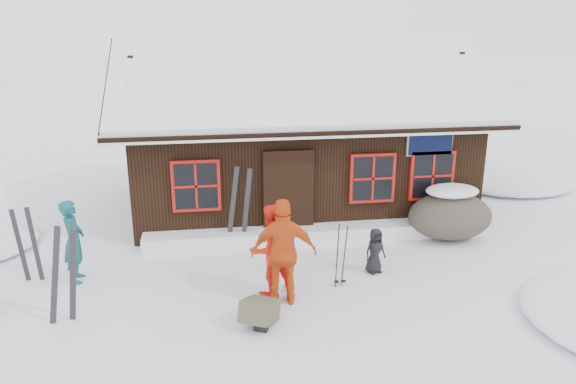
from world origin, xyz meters
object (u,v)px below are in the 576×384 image
object	(u,v)px
boulder	(450,214)
ski_poles	(341,256)
skier_orange_left	(271,250)
ski_pair_left	(64,277)
skier_crouched	(375,251)
skier_teal	(74,241)
skier_orange_right	(284,253)
backpack_olive	(260,315)

from	to	relation	value
boulder	ski_poles	world-z (taller)	ski_poles
boulder	skier_orange_left	bearing A→B (deg)	-155.10
boulder	ski_pair_left	bearing A→B (deg)	-162.09
ski_pair_left	skier_orange_left	bearing A→B (deg)	14.68
skier_crouched	ski_pair_left	size ratio (longest dim) A/B	0.53
skier_orange_left	boulder	xyz separation A→B (m)	(4.30, 1.99, -0.29)
skier_orange_left	skier_teal	bearing A→B (deg)	-39.22
skier_orange_right	backpack_olive	size ratio (longest dim) A/B	2.93
backpack_olive	ski_pair_left	bearing A→B (deg)	-163.52
ski_pair_left	ski_poles	bearing A→B (deg)	13.38
skier_orange_left	boulder	world-z (taller)	skier_orange_left
skier_orange_left	ski_pair_left	distance (m)	3.46
skier_teal	backpack_olive	bearing A→B (deg)	-126.99
skier_teal	ski_pair_left	world-z (taller)	ski_pair_left
skier_orange_right	boulder	size ratio (longest dim) A/B	1.01
ski_pair_left	ski_poles	world-z (taller)	ski_pair_left
skier_crouched	backpack_olive	xyz separation A→B (m)	(-2.43, -1.62, -0.28)
skier_teal	skier_crouched	xyz separation A→B (m)	(5.70, -0.51, -0.35)
skier_teal	backpack_olive	xyz separation A→B (m)	(3.27, -2.13, -0.63)
boulder	ski_poles	bearing A→B (deg)	-147.36
skier_crouched	boulder	distance (m)	2.64
skier_teal	skier_orange_left	xyz separation A→B (m)	(3.59, -1.04, 0.04)
backpack_olive	skier_crouched	bearing A→B (deg)	60.99
ski_pair_left	backpack_olive	bearing A→B (deg)	-4.44
backpack_olive	skier_orange_left	bearing A→B (deg)	101.11
skier_teal	ski_pair_left	bearing A→B (deg)	-177.93
ski_poles	skier_crouched	bearing A→B (deg)	29.07
skier_orange_left	ski_poles	xyz separation A→B (m)	(1.31, 0.08, -0.26)
ski_pair_left	boulder	bearing A→B (deg)	24.26
ski_pair_left	backpack_olive	distance (m)	3.23
skier_teal	boulder	distance (m)	7.95
ski_poles	skier_orange_right	bearing A→B (deg)	-156.34
skier_teal	skier_orange_left	size ratio (longest dim) A/B	0.95
skier_orange_left	ski_poles	size ratio (longest dim) A/B	1.35
skier_crouched	ski_pair_left	xyz separation A→B (m)	(-5.53, -1.03, 0.36)
boulder	ski_pair_left	world-z (taller)	ski_pair_left
skier_teal	ski_pair_left	xyz separation A→B (m)	(0.16, -1.54, 0.01)
skier_orange_right	ski_pair_left	bearing A→B (deg)	7.59
skier_orange_right	ski_pair_left	world-z (taller)	skier_orange_right
ski_poles	ski_pair_left	bearing A→B (deg)	-172.96
skier_orange_left	skier_orange_right	xyz separation A→B (m)	(0.18, -0.41, 0.11)
boulder	backpack_olive	xyz separation A→B (m)	(-4.61, -3.09, -0.38)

